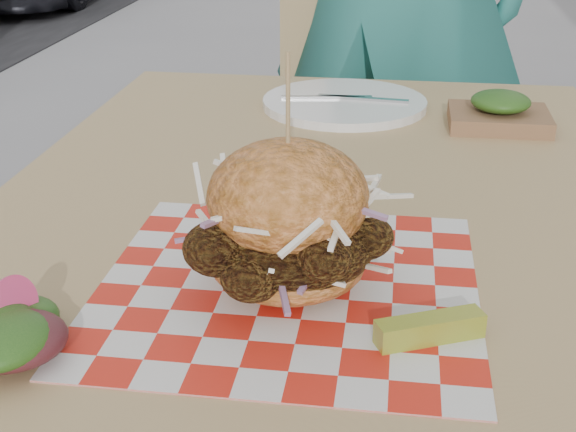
# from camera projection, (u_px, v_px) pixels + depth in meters

# --- Properties ---
(patio_table) EXTENTS (0.80, 1.20, 0.75)m
(patio_table) POSITION_uv_depth(u_px,v_px,m) (317.00, 263.00, 0.98)
(patio_table) COLOR tan
(patio_table) RESTS_ON ground
(patio_chair) EXTENTS (0.43, 0.44, 0.95)m
(patio_chair) POSITION_uv_depth(u_px,v_px,m) (362.00, 117.00, 1.94)
(patio_chair) COLOR tan
(patio_chair) RESTS_ON ground
(paper_liner) EXTENTS (0.36, 0.36, 0.00)m
(paper_liner) POSITION_uv_depth(u_px,v_px,m) (288.00, 286.00, 0.77)
(paper_liner) COLOR red
(paper_liner) RESTS_ON patio_table
(sandwich) EXTENTS (0.20, 0.20, 0.23)m
(sandwich) POSITION_uv_depth(u_px,v_px,m) (288.00, 226.00, 0.74)
(sandwich) COLOR #D57D3C
(sandwich) RESTS_ON paper_liner
(pickle_spear) EXTENTS (0.10, 0.06, 0.02)m
(pickle_spear) POSITION_uv_depth(u_px,v_px,m) (430.00, 329.00, 0.68)
(pickle_spear) COLOR #9DA22F
(pickle_spear) RESTS_ON paper_liner
(place_setting) EXTENTS (0.27, 0.27, 0.02)m
(place_setting) POSITION_uv_depth(u_px,v_px,m) (344.00, 103.00, 1.32)
(place_setting) COLOR white
(place_setting) RESTS_ON patio_table
(kraft_tray) EXTENTS (0.15, 0.12, 0.06)m
(kraft_tray) POSITION_uv_depth(u_px,v_px,m) (500.00, 113.00, 1.22)
(kraft_tray) COLOR brown
(kraft_tray) RESTS_ON patio_table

